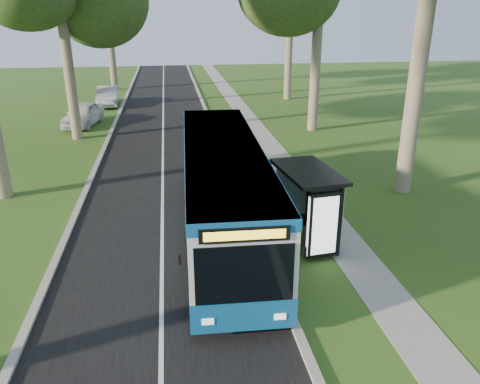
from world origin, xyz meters
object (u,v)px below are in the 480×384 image
object	(u,v)px
bus	(223,189)
bus_shelter	(315,196)
litter_bin	(266,172)
car_silver	(108,96)
car_white	(83,114)
bus_stop_sign	(270,205)

from	to	relation	value
bus	bus_shelter	distance (m)	3.36
litter_bin	car_silver	size ratio (longest dim) A/B	0.22
litter_bin	car_silver	distance (m)	23.38
litter_bin	car_white	bearing A→B (deg)	127.69
bus_stop_sign	bus_shelter	world-z (taller)	bus_shelter
bus_stop_sign	car_white	xyz separation A→B (m)	(-9.47, 20.12, -0.74)
litter_bin	bus	bearing A→B (deg)	-117.45
car_silver	litter_bin	bearing A→B (deg)	-68.07
bus_shelter	car_silver	world-z (taller)	bus_shelter
bus	car_silver	xyz separation A→B (m)	(-7.03, 26.41, -0.95)
bus	car_silver	bearing A→B (deg)	106.99
bus_shelter	litter_bin	distance (m)	6.85
bus	car_white	bearing A→B (deg)	114.94
bus_stop_sign	bus_shelter	distance (m)	1.56
bus_stop_sign	car_white	size ratio (longest dim) A/B	0.52
bus_shelter	car_white	bearing A→B (deg)	111.34
bus_stop_sign	bus_shelter	size ratio (longest dim) A/B	0.74
litter_bin	car_white	distance (m)	17.41
bus_shelter	car_white	size ratio (longest dim) A/B	0.71
bus_stop_sign	car_silver	world-z (taller)	bus_stop_sign
bus	litter_bin	distance (m)	5.92
bus	car_silver	distance (m)	27.34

